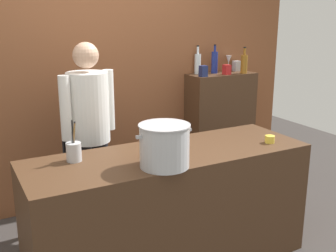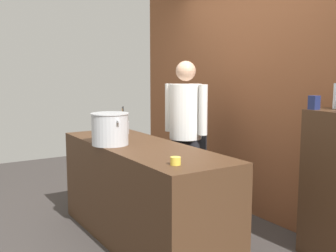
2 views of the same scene
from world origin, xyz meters
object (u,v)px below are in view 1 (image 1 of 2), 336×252
object	(u,v)px
stockpot_large	(164,146)
utensil_crock	(74,151)
chef	(89,127)
spice_tin_silver	(236,66)
spice_tin_red	(227,70)
spice_tin_navy	(203,71)
wine_bottle_amber	(244,64)
wine_bottle_cobalt	(215,62)
wine_bottle_clear	(198,63)
butter_jar	(270,139)
wine_glass_tall	(229,60)

from	to	relation	value
stockpot_large	utensil_crock	world-z (taller)	utensil_crock
stockpot_large	chef	bearing A→B (deg)	102.01
stockpot_large	spice_tin_silver	size ratio (longest dim) A/B	3.52
spice_tin_silver	spice_tin_red	bearing A→B (deg)	-145.36
spice_tin_navy	spice_tin_silver	size ratio (longest dim) A/B	1.01
stockpot_large	wine_bottle_amber	distance (m)	2.14
chef	stockpot_large	size ratio (longest dim) A/B	4.16
utensil_crock	spice_tin_red	distance (m)	2.19
chef	wine_bottle_cobalt	size ratio (longest dim) A/B	5.32
wine_bottle_clear	spice_tin_navy	size ratio (longest dim) A/B	2.65
chef	spice_tin_silver	distance (m)	2.03
stockpot_large	spice_tin_red	world-z (taller)	spice_tin_red
wine_bottle_clear	spice_tin_navy	bearing A→B (deg)	-106.57
chef	utensil_crock	distance (m)	0.65
butter_jar	chef	bearing A→B (deg)	142.55
wine_bottle_clear	spice_tin_silver	bearing A→B (deg)	-1.33
stockpot_large	wine_glass_tall	world-z (taller)	wine_glass_tall
wine_bottle_amber	spice_tin_navy	distance (m)	0.53
butter_jar	spice_tin_navy	size ratio (longest dim) A/B	0.66
utensil_crock	wine_bottle_cobalt	size ratio (longest dim) A/B	0.94
wine_bottle_clear	spice_tin_silver	distance (m)	0.52
wine_bottle_clear	utensil_crock	bearing A→B (deg)	-146.07
wine_bottle_cobalt	wine_bottle_clear	bearing A→B (deg)	162.77
butter_jar	wine_bottle_clear	size ratio (longest dim) A/B	0.25
wine_bottle_cobalt	spice_tin_navy	distance (m)	0.30
wine_bottle_clear	stockpot_large	bearing A→B (deg)	-128.27
spice_tin_red	utensil_crock	bearing A→B (deg)	-154.08
wine_bottle_cobalt	wine_bottle_amber	size ratio (longest dim) A/B	1.09
wine_bottle_clear	spice_tin_silver	size ratio (longest dim) A/B	2.68
wine_bottle_clear	spice_tin_red	size ratio (longest dim) A/B	2.91
wine_bottle_amber	wine_bottle_clear	bearing A→B (deg)	155.17
chef	spice_tin_red	world-z (taller)	chef
wine_glass_tall	spice_tin_red	xyz separation A→B (m)	(-0.16, -0.20, -0.08)
wine_glass_tall	spice_tin_silver	world-z (taller)	wine_glass_tall
wine_bottle_amber	spice_tin_red	xyz separation A→B (m)	(-0.22, 0.01, -0.05)
butter_jar	wine_bottle_cobalt	bearing A→B (deg)	73.27
utensil_crock	spice_tin_navy	bearing A→B (deg)	29.64
wine_bottle_clear	spice_tin_silver	world-z (taller)	wine_bottle_clear
wine_bottle_cobalt	wine_bottle_amber	xyz separation A→B (m)	(0.28, -0.16, -0.02)
wine_bottle_cobalt	wine_glass_tall	size ratio (longest dim) A/B	1.73
wine_glass_tall	spice_tin_navy	world-z (taller)	wine_glass_tall
wine_glass_tall	spice_tin_navy	xyz separation A→B (m)	(-0.47, -0.21, -0.07)
wine_glass_tall	spice_tin_red	bearing A→B (deg)	-129.88
utensil_crock	wine_bottle_amber	bearing A→B (deg)	23.29
chef	spice_tin_red	xyz separation A→B (m)	(1.65, 0.36, 0.33)
wine_glass_tall	spice_tin_silver	xyz separation A→B (m)	(0.11, -0.01, -0.07)
chef	wine_glass_tall	size ratio (longest dim) A/B	9.22
chef	spice_tin_navy	world-z (taller)	chef
spice_tin_navy	spice_tin_silver	xyz separation A→B (m)	(0.58, 0.20, -0.00)
wine_bottle_clear	spice_tin_red	xyz separation A→B (m)	(0.24, -0.20, -0.06)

